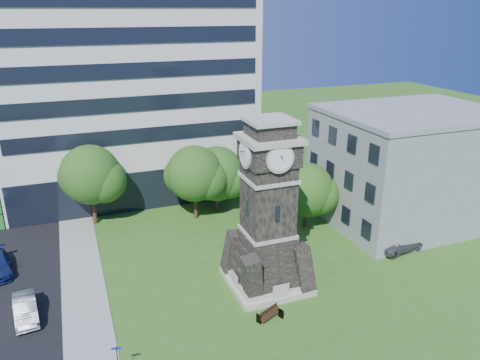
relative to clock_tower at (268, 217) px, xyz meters
name	(u,v)px	position (x,y,z in m)	size (l,w,h in m)	color
ground	(237,307)	(-3.00, -2.00, -5.28)	(160.00, 160.00, 0.00)	#325F1B
sidewalk	(84,296)	(-12.50, 3.00, -5.25)	(3.00, 70.00, 0.06)	gray
clock_tower	(268,217)	(0.00, 0.00, 0.00)	(5.40, 5.40, 12.22)	#BCB5A4
office_tall	(120,56)	(-6.20, 23.84, 8.94)	(26.20, 15.11, 28.60)	silver
office_low	(409,165)	(16.97, 6.00, -0.07)	(15.20, 12.20, 10.40)	gray
car_street_mid	(25,309)	(-16.12, 1.80, -4.63)	(1.38, 3.95, 1.30)	#929499
car_east_lot	(400,243)	(12.32, 0.73, -4.68)	(2.00, 4.33, 1.20)	#4C4C51
park_bench	(270,314)	(-1.51, -3.97, -4.83)	(1.64, 0.44, 0.85)	black
street_sign	(118,359)	(-11.18, -5.83, -3.91)	(0.52, 0.05, 2.18)	black
tree_nw	(91,177)	(-10.71, 14.95, -0.67)	(5.94, 5.40, 7.51)	#332114
tree_nc	(195,175)	(-1.63, 12.79, -0.98)	(5.75, 5.23, 7.10)	#332114
tree_ne	(218,175)	(0.84, 13.77, -1.59)	(5.85, 5.31, 6.51)	#332114
tree_east	(307,191)	(7.19, 7.45, -1.84)	(5.39, 4.90, 6.04)	#332114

